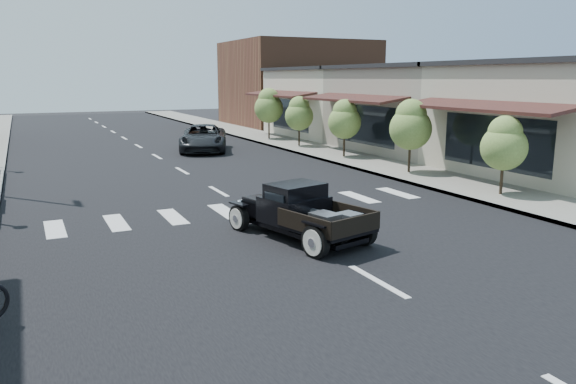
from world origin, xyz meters
name	(u,v)px	position (x,y,z in m)	size (l,w,h in m)	color
ground	(309,243)	(0.00, 0.00, 0.00)	(120.00, 120.00, 0.00)	black
road	(166,162)	(0.00, 15.00, 0.01)	(14.00, 80.00, 0.02)	black
road_markings	(195,179)	(0.00, 10.00, 0.00)	(12.00, 60.00, 0.06)	silver
sidewalk_right	(320,151)	(8.50, 15.00, 0.07)	(3.00, 80.00, 0.15)	gray
storefront_mid	(441,110)	(15.00, 13.00, 2.25)	(10.00, 9.00, 4.50)	gray
storefront_far	(355,103)	(15.00, 22.00, 2.25)	(10.00, 9.00, 4.50)	beige
far_building_right	(298,84)	(15.50, 32.00, 3.50)	(11.00, 10.00, 7.00)	brown
small_tree_a	(503,157)	(8.30, 1.90, 1.42)	(1.53, 1.53, 2.54)	olive
small_tree_b	(410,137)	(8.30, 6.92, 1.60)	(1.74, 1.74, 2.90)	olive
small_tree_c	(344,129)	(8.30, 12.18, 1.51)	(1.63, 1.63, 2.72)	olive
small_tree_d	(299,122)	(8.30, 17.23, 1.51)	(1.64, 1.64, 2.73)	olive
small_tree_e	(269,114)	(8.30, 21.61, 1.70)	(1.86, 1.86, 3.10)	olive
hotrod_pickup	(300,211)	(-0.02, 0.44, 0.72)	(1.93, 4.13, 1.43)	black
second_car	(204,138)	(2.87, 18.17, 0.73)	(2.41, 5.23, 1.45)	black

